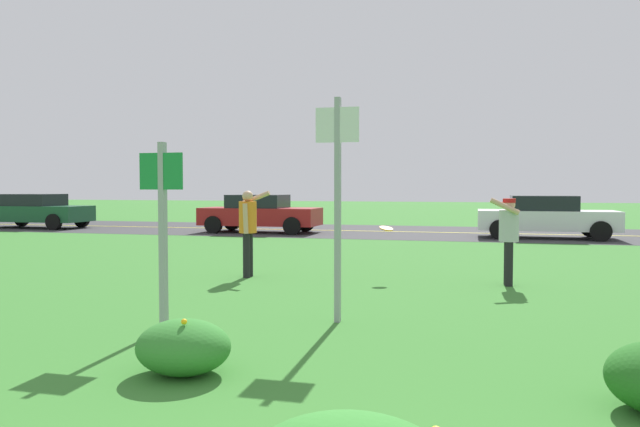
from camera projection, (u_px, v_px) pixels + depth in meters
name	position (u px, v px, depth m)	size (l,w,h in m)	color
ground_plane	(433.00, 273.00, 12.18)	(120.00, 120.00, 0.00)	#387A2D
highway_strip	(453.00, 233.00, 22.83)	(120.00, 7.51, 0.01)	#38383A
highway_center_stripe	(453.00, 233.00, 22.83)	(120.00, 0.16, 0.00)	yellow
daylily_clump_mid_right	(183.00, 347.00, 5.56)	(0.90, 0.78, 0.55)	#337F2D
sign_post_near_path	(162.00, 216.00, 7.22)	(0.56, 0.10, 2.28)	#93969B
sign_post_by_roadside	(338.00, 188.00, 7.65)	(0.56, 0.10, 2.88)	#93969B
person_thrower_orange_shirt	(248.00, 225.00, 11.55)	(0.57, 0.50, 1.67)	orange
person_catcher_red_cap_gray_shirt	(509.00, 233.00, 10.57)	(0.51, 0.50, 1.56)	#B2B2B7
frisbee_orange	(386.00, 229.00, 11.29)	(0.27, 0.26, 0.12)	orange
car_dark_green_leftmost	(36.00, 211.00, 25.53)	(4.50, 2.00, 1.45)	#194C2D
car_red_center_left	(260.00, 213.00, 22.98)	(4.50, 2.00, 1.45)	maroon
car_white_center_right	(546.00, 217.00, 20.38)	(4.50, 2.00, 1.45)	silver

